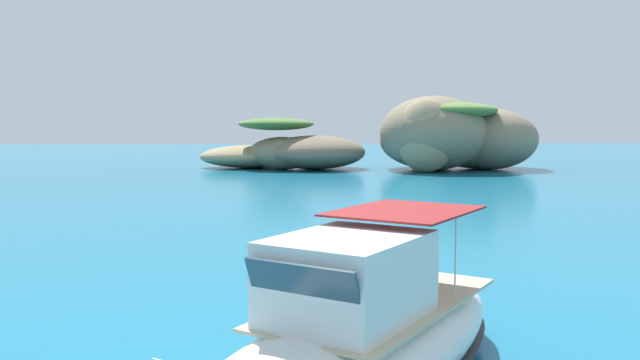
# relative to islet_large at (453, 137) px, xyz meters

# --- Properties ---
(islet_large) EXTENTS (23.79, 21.26, 8.52)m
(islet_large) POSITION_rel_islet_large_xyz_m (0.00, 0.00, 0.00)
(islet_large) COLOR #84755B
(islet_large) RESTS_ON ground
(islet_small) EXTENTS (22.94, 17.57, 6.07)m
(islet_small) POSITION_rel_islet_large_xyz_m (-19.18, 2.92, -1.73)
(islet_small) COLOR #84755B
(islet_small) RESTS_ON ground
(motorboat_white) EXTENTS (8.39, 9.93, 3.16)m
(motorboat_white) POSITION_rel_islet_large_xyz_m (-19.12, -61.34, -2.82)
(motorboat_white) COLOR white
(motorboat_white) RESTS_ON ground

